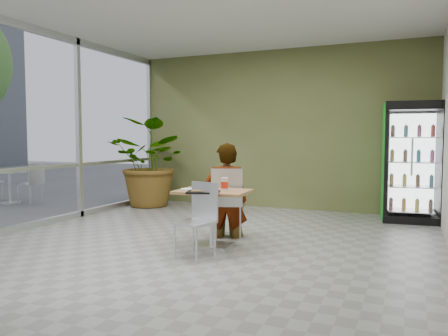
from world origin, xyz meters
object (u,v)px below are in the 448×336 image
at_px(chair_far, 227,197).
at_px(cafeteria_tray, 203,192).
at_px(dining_table, 213,206).
at_px(seated_woman, 226,200).
at_px(beverage_fridge, 411,162).
at_px(chair_near, 200,213).
at_px(soda_cup, 225,184).
at_px(potted_plant, 153,163).

distance_m(chair_far, cafeteria_tray, 0.89).
bearing_deg(dining_table, seated_woman, 96.63).
bearing_deg(cafeteria_tray, dining_table, 90.55).
height_order(dining_table, beverage_fridge, beverage_fridge).
relative_size(chair_near, beverage_fridge, 0.44).
height_order(seated_woman, soda_cup, seated_woman).
height_order(cafeteria_tray, potted_plant, potted_plant).
distance_m(dining_table, chair_far, 0.57).
bearing_deg(dining_table, chair_near, -85.72).
bearing_deg(beverage_fridge, seated_woman, -142.59).
xyz_separation_m(soda_cup, cafeteria_tray, (-0.15, -0.33, -0.07)).
bearing_deg(potted_plant, chair_near, -49.71).
distance_m(soda_cup, potted_plant, 3.76).
height_order(dining_table, potted_plant, potted_plant).
bearing_deg(soda_cup, seated_woman, 110.73).
bearing_deg(chair_near, potted_plant, 144.03).
height_order(seated_woman, cafeteria_tray, seated_woman).
bearing_deg(beverage_fridge, dining_table, -135.01).
bearing_deg(soda_cup, dining_table, -169.54).
height_order(chair_near, beverage_fridge, beverage_fridge).
height_order(soda_cup, cafeteria_tray, soda_cup).
bearing_deg(potted_plant, chair_far, -38.81).
relative_size(chair_far, seated_woman, 0.60).
bearing_deg(cafeteria_tray, soda_cup, 65.77).
height_order(dining_table, cafeteria_tray, cafeteria_tray).
xyz_separation_m(chair_near, cafeteria_tray, (-0.03, 0.17, 0.24)).
height_order(chair_far, potted_plant, potted_plant).
bearing_deg(chair_far, dining_table, 74.50).
bearing_deg(chair_near, seated_woman, 109.35).
bearing_deg(chair_far, potted_plant, -58.05).
bearing_deg(beverage_fridge, soda_cup, -133.44).
distance_m(chair_far, potted_plant, 3.27).
distance_m(dining_table, cafeteria_tray, 0.38).
xyz_separation_m(chair_near, potted_plant, (-2.61, 3.08, 0.39)).
distance_m(dining_table, chair_near, 0.47).
xyz_separation_m(cafeteria_tray, potted_plant, (-2.58, 2.91, 0.15)).
xyz_separation_m(dining_table, chair_near, (0.04, -0.47, -0.01)).
distance_m(dining_table, beverage_fridge, 3.81).
xyz_separation_m(chair_near, seated_woman, (-0.11, 1.09, 0.01)).
bearing_deg(seated_woman, chair_near, 76.38).
relative_size(seated_woman, soda_cup, 9.89).
distance_m(chair_far, chair_near, 1.04).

